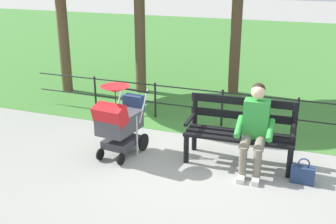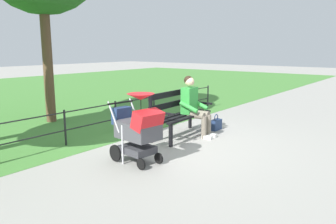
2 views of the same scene
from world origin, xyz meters
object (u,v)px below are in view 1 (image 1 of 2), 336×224
stroller (119,120)px  handbag (303,174)px  person_on_bench (255,126)px  park_bench (241,128)px

stroller → handbag: (-2.73, -0.11, -0.47)m
stroller → person_on_bench: bearing=-172.7°
stroller → handbag: size_ratio=3.11×
park_bench → stroller: bearing=15.2°
park_bench → person_on_bench: 0.36m
stroller → handbag: bearing=-177.8°
park_bench → handbag: (-0.96, 0.37, -0.40)m
park_bench → stroller: (1.77, 0.48, 0.07)m
park_bench → handbag: 1.10m
park_bench → stroller: size_ratio=1.41×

